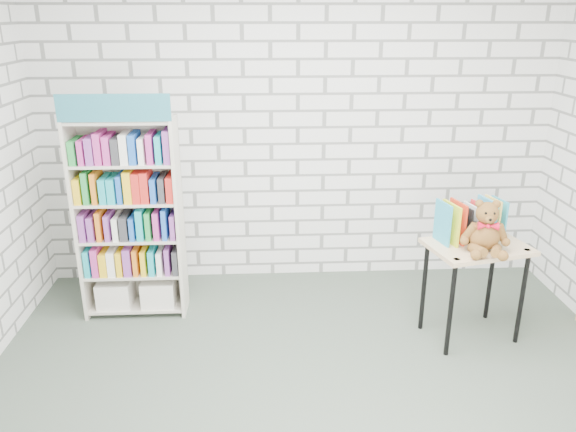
{
  "coord_description": "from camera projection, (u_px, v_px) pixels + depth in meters",
  "views": [
    {
      "loc": [
        -0.34,
        -2.85,
        2.35
      ],
      "look_at": [
        -0.14,
        0.95,
        0.96
      ],
      "focal_mm": 35.0,
      "sensor_mm": 36.0,
      "label": 1
    }
  ],
  "objects": [
    {
      "name": "bookshelf",
      "position": [
        130.0,
        217.0,
        4.42
      ],
      "size": [
        0.81,
        0.31,
        1.81
      ],
      "color": "beige",
      "rests_on": "ground"
    },
    {
      "name": "table_books",
      "position": [
        471.0,
        221.0,
        4.13
      ],
      "size": [
        0.53,
        0.32,
        0.29
      ],
      "color": "teal",
      "rests_on": "display_table"
    },
    {
      "name": "ground",
      "position": [
        318.0,
        412.0,
        3.5
      ],
      "size": [
        4.5,
        4.5,
        0.0
      ],
      "primitive_type": "plane",
      "color": "#424D41",
      "rests_on": "ground"
    },
    {
      "name": "room_shell",
      "position": [
        325.0,
        129.0,
        2.89
      ],
      "size": [
        4.52,
        4.02,
        2.81
      ],
      "color": "silver",
      "rests_on": "ground"
    },
    {
      "name": "display_table",
      "position": [
        476.0,
        258.0,
        4.12
      ],
      "size": [
        0.79,
        0.63,
        0.76
      ],
      "color": "tan",
      "rests_on": "ground"
    },
    {
      "name": "teddy_bear",
      "position": [
        486.0,
        231.0,
        3.93
      ],
      "size": [
        0.34,
        0.33,
        0.37
      ],
      "color": "brown",
      "rests_on": "display_table"
    }
  ]
}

